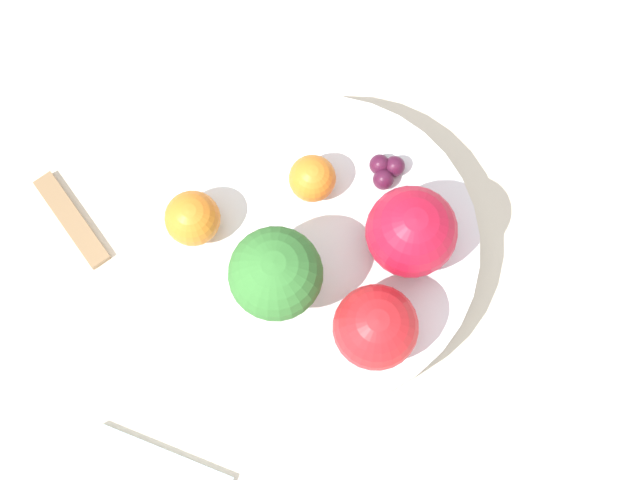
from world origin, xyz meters
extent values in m
plane|color=gray|center=(0.00, 0.00, 0.00)|extent=(6.00, 6.00, 0.00)
cube|color=beige|center=(0.00, 0.00, 0.01)|extent=(1.20, 1.20, 0.02)
cylinder|color=white|center=(0.00, 0.00, 0.04)|extent=(0.23, 0.23, 0.04)
cylinder|color=#8CB76B|center=(0.04, -0.02, 0.07)|extent=(0.02, 0.02, 0.02)
sphere|color=#387A33|center=(0.04, -0.02, 0.10)|extent=(0.06, 0.06, 0.06)
sphere|color=red|center=(0.06, 0.05, 0.09)|extent=(0.06, 0.06, 0.06)
sphere|color=#B7142D|center=(-0.01, 0.06, 0.09)|extent=(0.06, 0.06, 0.06)
sphere|color=orange|center=(-0.04, -0.01, 0.08)|extent=(0.03, 0.03, 0.03)
sphere|color=orange|center=(0.00, -0.09, 0.08)|extent=(0.04, 0.04, 0.04)
sphere|color=#47142D|center=(-0.05, 0.04, 0.07)|extent=(0.02, 0.02, 0.02)
sphere|color=#47142D|center=(-0.06, 0.05, 0.07)|extent=(0.02, 0.02, 0.02)
sphere|color=#47142D|center=(-0.06, 0.03, 0.07)|extent=(0.02, 0.02, 0.02)
cube|color=olive|center=(0.00, -0.19, 0.02)|extent=(0.07, 0.07, 0.01)
camera|label=1|loc=(0.16, 0.02, 0.68)|focal=50.00mm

